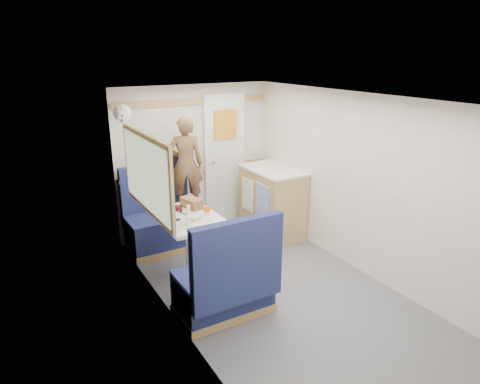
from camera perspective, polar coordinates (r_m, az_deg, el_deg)
floor at (r=4.48m, az=6.65°, el=-14.40°), size 4.50×4.50×0.00m
ceiling at (r=3.79m, az=7.77°, el=11.96°), size 4.50×4.50×0.00m
wall_back at (r=5.89m, az=-6.07°, el=4.36°), size 2.20×0.02×2.00m
wall_left at (r=3.52m, az=-7.40°, el=-5.48°), size 0.02×4.50×2.00m
wall_right at (r=4.74m, az=17.87°, el=0.11°), size 0.02×4.50×2.00m
oak_trim_low at (r=5.91m, az=-5.95°, el=2.91°), size 2.15×0.02×0.08m
oak_trim_high at (r=5.74m, az=-6.25°, el=11.90°), size 2.15×0.02×0.08m
side_window at (r=4.33m, az=-12.46°, el=2.34°), size 0.04×1.30×0.72m
rear_door at (r=6.06m, az=-2.05°, el=4.58°), size 0.62×0.12×1.86m
dinette_table at (r=4.69m, az=-6.89°, el=-4.95°), size 0.62×0.92×0.72m
bench_far at (r=5.54m, az=-10.34°, el=-4.38°), size 0.90×0.59×1.05m
bench_near at (r=4.11m, az=-1.84°, el=-12.53°), size 0.90×0.59×1.05m
ledge at (r=5.58m, az=-11.58°, el=2.02°), size 0.90×0.14×0.04m
dome_light at (r=5.04m, az=-15.45°, el=10.15°), size 0.20×0.20×0.20m
galley_counter at (r=5.84m, az=4.29°, el=-1.18°), size 0.57×0.92×0.92m
person at (r=5.44m, az=-7.26°, el=3.73°), size 0.51×0.42×1.21m
duffel_bag at (r=5.57m, az=-10.97°, el=3.48°), size 0.51×0.29×0.23m
tray at (r=4.37m, az=-4.83°, el=-4.39°), size 0.39×0.43×0.02m
orange_fruit at (r=4.66m, az=-4.43°, el=-2.27°), size 0.08×0.08×0.08m
cheese_block at (r=4.46m, az=-5.82°, el=-3.54°), size 0.11×0.08×0.04m
wine_glass at (r=4.50m, az=-8.38°, el=-2.24°), size 0.08×0.08×0.17m
tumbler_left at (r=4.41m, az=-7.35°, el=-3.59°), size 0.07×0.07×0.11m
beer_glass at (r=4.81m, az=-6.08°, el=-1.71°), size 0.07×0.07×0.10m
pepper_grinder at (r=4.73m, az=-7.92°, el=-2.23°), size 0.03×0.03×0.09m
salt_grinder at (r=4.68m, az=-6.90°, el=-2.34°), size 0.04×0.04×0.10m
bread_loaf at (r=4.86m, az=-6.45°, el=-1.46°), size 0.20×0.29×0.11m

